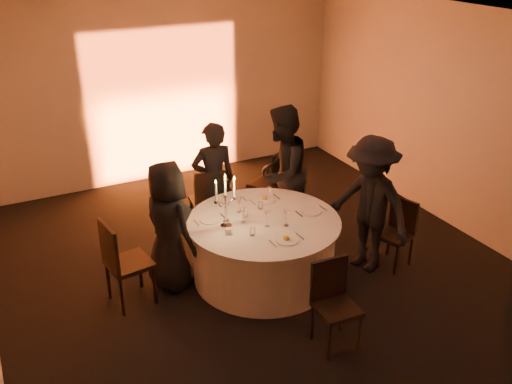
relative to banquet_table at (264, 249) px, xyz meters
name	(u,v)px	position (x,y,z in m)	size (l,w,h in m)	color
floor	(263,276)	(0.00, 0.00, -0.38)	(7.00, 7.00, 0.00)	black
ceiling	(265,23)	(0.00, 0.00, 2.62)	(7.00, 7.00, 0.00)	white
wall_back	(163,89)	(0.00, 3.50, 1.12)	(7.00, 7.00, 0.00)	beige
wall_right	(465,123)	(3.00, 0.00, 1.12)	(7.00, 7.00, 0.00)	beige
uplighter_fixture	(175,178)	(0.00, 3.20, -0.33)	(0.25, 0.12, 0.10)	black
banquet_table	(264,249)	(0.00, 0.00, 0.00)	(1.80, 1.80, 0.77)	black
chair_left	(121,259)	(-1.64, 0.22, 0.20)	(0.51, 0.51, 1.04)	black
chair_back_left	(208,198)	(-0.18, 1.27, 0.16)	(0.47, 0.47, 0.97)	black
chair_back_right	(273,180)	(0.85, 1.33, 0.20)	(0.62, 0.62, 1.04)	black
chair_right	(398,229)	(1.63, -0.47, 0.09)	(0.47, 0.47, 0.86)	black
chair_front	(333,298)	(0.08, -1.36, 0.13)	(0.42, 0.42, 0.92)	black
guest_left	(169,226)	(-1.04, 0.35, 0.39)	(0.76, 0.50, 1.56)	black
guest_back_left	(214,181)	(-0.12, 1.21, 0.43)	(0.59, 0.39, 1.62)	black
guest_back_right	(282,173)	(0.71, 0.85, 0.52)	(0.88, 0.69, 1.82)	black
guest_right	(370,205)	(1.24, -0.37, 0.47)	(1.11, 0.64, 1.72)	black
plate_left	(210,220)	(-0.56, 0.29, 0.39)	(0.36, 0.25, 0.01)	white
plate_back_left	(231,201)	(-0.13, 0.61, 0.39)	(0.36, 0.25, 0.01)	white
plate_back_right	(265,199)	(0.26, 0.48, 0.40)	(0.36, 0.29, 0.08)	white
plate_right	(311,211)	(0.61, -0.06, 0.39)	(0.36, 0.26, 0.01)	white
plate_front	(286,239)	(0.00, -0.52, 0.40)	(0.36, 0.27, 0.08)	white
coffee_cup	(228,231)	(-0.50, -0.10, 0.42)	(0.11, 0.11, 0.07)	white
candelabra	(226,209)	(-0.45, 0.06, 0.62)	(0.28, 0.13, 0.66)	silver
wine_glass_a	(243,212)	(-0.24, 0.06, 0.52)	(0.07, 0.07, 0.19)	silver
wine_glass_b	(267,216)	(-0.03, -0.15, 0.52)	(0.07, 0.07, 0.19)	silver
wine_glass_c	(287,215)	(0.17, -0.23, 0.52)	(0.07, 0.07, 0.19)	silver
wine_glass_d	(269,191)	(0.29, 0.42, 0.52)	(0.07, 0.07, 0.19)	silver
wine_glass_e	(239,202)	(-0.17, 0.32, 0.52)	(0.07, 0.07, 0.19)	silver
tumbler_a	(253,232)	(-0.27, -0.25, 0.43)	(0.07, 0.07, 0.09)	silver
tumbler_b	(260,205)	(0.10, 0.28, 0.43)	(0.07, 0.07, 0.09)	silver
tumbler_c	(246,213)	(-0.15, 0.17, 0.43)	(0.07, 0.07, 0.09)	silver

